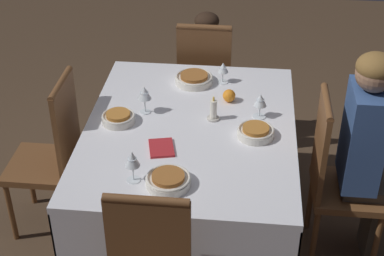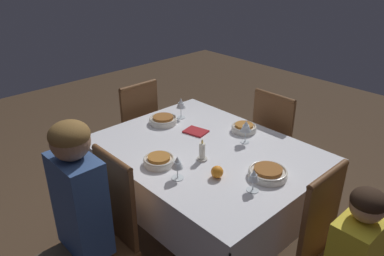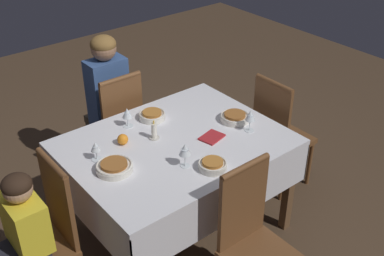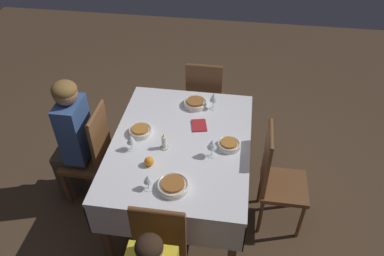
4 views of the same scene
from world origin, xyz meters
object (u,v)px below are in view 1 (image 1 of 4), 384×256
at_px(person_child_yellow, 207,69).
at_px(wine_glass_north, 260,101).
at_px(bowl_west, 194,79).
at_px(napkin_red_folded, 161,148).
at_px(wine_glass_west, 223,69).
at_px(candle_centerpiece, 213,111).
at_px(dining_table, 190,142).
at_px(orange_fruit, 229,96).
at_px(wine_glass_east, 132,160).
at_px(chair_south, 53,152).
at_px(bowl_east, 168,180).
at_px(chair_north, 336,175).
at_px(wine_glass_south, 144,93).
at_px(bowl_north, 256,132).
at_px(bowl_south, 118,118).
at_px(chair_west, 205,82).
at_px(person_adult_denim, 370,150).

bearing_deg(person_child_yellow, wine_glass_north, 110.19).
xyz_separation_m(bowl_west, napkin_red_folded, (0.69, -0.09, -0.02)).
distance_m(wine_glass_west, candle_centerpiece, 0.42).
xyz_separation_m(dining_table, bowl_west, (-0.48, -0.03, 0.12)).
bearing_deg(wine_glass_north, orange_fruit, -130.82).
relative_size(person_child_yellow, napkin_red_folded, 5.50).
xyz_separation_m(wine_glass_west, wine_glass_east, (0.97, -0.35, 0.03)).
height_order(chair_south, bowl_west, chair_south).
distance_m(wine_glass_west, bowl_east, 1.01).
distance_m(chair_north, wine_glass_south, 1.10).
relative_size(bowl_north, wine_glass_north, 1.34).
bearing_deg(bowl_south, orange_fruit, 115.93).
distance_m(chair_west, wine_glass_north, 0.94).
height_order(bowl_north, napkin_red_folded, bowl_north).
bearing_deg(wine_glass_north, chair_north, 70.62).
relative_size(person_child_yellow, bowl_south, 5.57).
bearing_deg(chair_north, orange_fruit, 63.49).
bearing_deg(wine_glass_south, bowl_west, 147.13).
relative_size(chair_west, napkin_red_folded, 5.52).
bearing_deg(person_adult_denim, wine_glass_west, 56.94).
relative_size(bowl_west, napkin_red_folded, 1.25).
xyz_separation_m(wine_glass_west, wine_glass_south, (0.38, -0.40, 0.03)).
bearing_deg(candle_centerpiece, person_child_yellow, -173.70).
xyz_separation_m(chair_north, bowl_south, (-0.02, -1.16, 0.27)).
bearing_deg(chair_south, dining_table, 87.20).
distance_m(dining_table, bowl_east, 0.51).
relative_size(bowl_west, wine_glass_west, 1.75).
bearing_deg(chair_north, bowl_south, 89.07).
xyz_separation_m(wine_glass_north, bowl_west, (-0.34, -0.38, -0.07)).
bearing_deg(napkin_red_folded, chair_north, 102.69).
bearing_deg(wine_glass_west, bowl_south, -46.41).
xyz_separation_m(bowl_north, orange_fruit, (-0.34, -0.15, 0.01)).
height_order(chair_south, wine_glass_south, chair_south).
xyz_separation_m(candle_centerpiece, orange_fruit, (-0.20, 0.07, -0.01)).
bearing_deg(chair_south, person_child_yellow, 143.76).
relative_size(bowl_west, orange_fruit, 3.14).
distance_m(person_child_yellow, candle_centerpiece, 1.06).
bearing_deg(orange_fruit, bowl_east, -16.91).
xyz_separation_m(bowl_west, wine_glass_west, (-0.03, 0.17, 0.06)).
relative_size(chair_west, wine_glass_west, 7.73).
distance_m(bowl_south, napkin_red_folded, 0.34).
height_order(chair_west, wine_glass_east, chair_west).
distance_m(wine_glass_east, wine_glass_south, 0.59).
bearing_deg(person_child_yellow, wine_glass_east, 82.37).
bearing_deg(wine_glass_south, bowl_east, 19.07).
distance_m(person_adult_denim, orange_fruit, 0.80).
bearing_deg(wine_glass_south, bowl_north, 73.83).
bearing_deg(person_adult_denim, chair_west, 44.35).
distance_m(candle_centerpiece, orange_fruit, 0.21).
height_order(dining_table, chair_west, chair_west).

